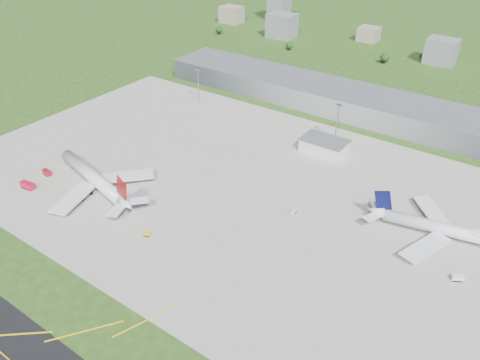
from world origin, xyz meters
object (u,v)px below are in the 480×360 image
Objects in this scene: crash_tender at (47,173)px; fire_truck at (28,186)px; van_white_near at (294,211)px; van_white_far at (457,278)px; airliner_blue_quad at (449,230)px; tug_yellow at (147,234)px; airliner_red_twin at (95,179)px.

fire_truck is at bearing -67.87° from crash_tender.
van_white_near is at bearing 18.49° from fire_truck.
fire_truck is at bearing 167.77° from van_white_far.
van_white_far is at bearing -96.24° from van_white_near.
crash_tender is at bearing -170.69° from airliner_blue_quad.
airliner_blue_quad is 71.31m from van_white_near.
airliner_blue_quad reaches higher than crash_tender.
van_white_far is at bearing 20.84° from crash_tender.
airliner_blue_quad reaches higher than tug_yellow.
fire_truck is at bearing -166.76° from airliner_blue_quad.
fire_truck is at bearing 111.35° from van_white_near.
van_white_far reaches higher than tug_yellow.
airliner_red_twin is at bearing 136.74° from tug_yellow.
tug_yellow is at bearing 174.15° from van_white_far.
van_white_near is (130.67, 48.67, -0.31)m from crash_tender.
tug_yellow is at bearing 3.99° from crash_tender.
airliner_red_twin is 36.70m from fire_truck.
airliner_blue_quad is at bearing -76.09° from van_white_near.
fire_truck reaches higher than crash_tender.
crash_tender is 213.87m from van_white_far.
airliner_red_twin is 8.78× the size of fire_truck.
van_white_near reaches higher than tug_yellow.
airliner_blue_quad is 14.58× the size of van_white_near.
tug_yellow is 72.20m from van_white_near.
tug_yellow is 0.75× the size of van_white_far.
airliner_blue_quad is at bearing 16.01° from fire_truck.
airliner_blue_quad is 212.66m from fire_truck.
van_white_near is (47.05, 54.76, 0.33)m from tug_yellow.
van_white_near is at bearing -171.71° from airliner_blue_quad.
van_white_near is at bearing 149.90° from van_white_far.
airliner_red_twin is 177.11m from airliner_blue_quad.
airliner_red_twin is at bearing 163.93° from van_white_far.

